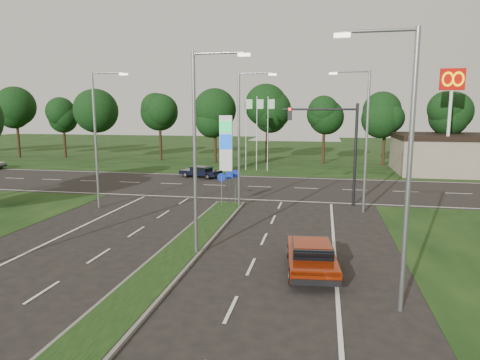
# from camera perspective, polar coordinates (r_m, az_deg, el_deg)

# --- Properties ---
(ground) EXTENTS (160.00, 160.00, 0.00)m
(ground) POSITION_cam_1_polar(r_m,az_deg,el_deg) (15.05, -15.82, -16.81)
(ground) COLOR black
(ground) RESTS_ON ground
(verge_far) EXTENTS (160.00, 50.00, 0.02)m
(verge_far) POSITION_cam_1_polar(r_m,az_deg,el_deg) (67.60, 5.64, 3.68)
(verge_far) COLOR black
(verge_far) RESTS_ON ground
(cross_road) EXTENTS (160.00, 12.00, 0.02)m
(cross_road) POSITION_cam_1_polar(r_m,az_deg,el_deg) (37.12, 1.05, -0.86)
(cross_road) COLOR black
(cross_road) RESTS_ON ground
(median_kerb) EXTENTS (2.00, 26.00, 0.12)m
(median_kerb) POSITION_cam_1_polar(r_m,az_deg,el_deg) (18.37, -10.11, -11.49)
(median_kerb) COLOR slate
(median_kerb) RESTS_ON ground
(commercial_building) EXTENTS (16.00, 9.00, 4.00)m
(commercial_building) POSITION_cam_1_polar(r_m,az_deg,el_deg) (50.67, 29.05, 2.97)
(commercial_building) COLOR gray
(commercial_building) RESTS_ON ground
(streetlight_median_near) EXTENTS (2.53, 0.22, 9.00)m
(streetlight_median_near) POSITION_cam_1_polar(r_m,az_deg,el_deg) (18.82, -5.49, 4.81)
(streetlight_median_near) COLOR gray
(streetlight_median_near) RESTS_ON ground
(streetlight_median_far) EXTENTS (2.53, 0.22, 9.00)m
(streetlight_median_far) POSITION_cam_1_polar(r_m,az_deg,el_deg) (28.52, 0.25, 6.35)
(streetlight_median_far) COLOR gray
(streetlight_median_far) RESTS_ON ground
(streetlight_left_far) EXTENTS (2.53, 0.22, 9.00)m
(streetlight_left_far) POSITION_cam_1_polar(r_m,az_deg,el_deg) (29.86, -18.42, 6.01)
(streetlight_left_far) COLOR gray
(streetlight_left_far) RESTS_ON ground
(streetlight_right_far) EXTENTS (2.53, 0.22, 9.00)m
(streetlight_right_far) POSITION_cam_1_polar(r_m,az_deg,el_deg) (28.13, 16.15, 5.95)
(streetlight_right_far) COLOR gray
(streetlight_right_far) RESTS_ON ground
(streetlight_right_near) EXTENTS (2.53, 0.22, 9.00)m
(streetlight_right_near) POSITION_cam_1_polar(r_m,az_deg,el_deg) (14.27, 20.93, 2.83)
(streetlight_right_near) COLOR gray
(streetlight_right_near) RESTS_ON ground
(traffic_signal) EXTENTS (5.10, 0.42, 7.00)m
(traffic_signal) POSITION_cam_1_polar(r_m,az_deg,el_deg) (30.05, 12.71, 5.46)
(traffic_signal) COLOR black
(traffic_signal) RESTS_ON ground
(median_signs) EXTENTS (1.16, 1.76, 2.38)m
(median_signs) POSITION_cam_1_polar(r_m,az_deg,el_deg) (29.48, -1.52, -0.14)
(median_signs) COLOR gray
(median_signs) RESTS_ON ground
(gas_pylon) EXTENTS (5.80, 1.26, 8.00)m
(gas_pylon) POSITION_cam_1_polar(r_m,az_deg,el_deg) (46.28, -1.62, 5.13)
(gas_pylon) COLOR silver
(gas_pylon) RESTS_ON ground
(mcdonalds_sign) EXTENTS (2.20, 0.47, 10.40)m
(mcdonalds_sign) POSITION_cam_1_polar(r_m,az_deg,el_deg) (45.50, 26.35, 10.16)
(mcdonalds_sign) COLOR silver
(mcdonalds_sign) RESTS_ON ground
(treeline_far) EXTENTS (6.00, 6.00, 9.90)m
(treeline_far) POSITION_cam_1_polar(r_m,az_deg,el_deg) (52.29, 4.27, 9.57)
(treeline_far) COLOR black
(treeline_far) RESTS_ON ground
(red_sedan) EXTENTS (2.30, 4.69, 1.24)m
(red_sedan) POSITION_cam_1_polar(r_m,az_deg,el_deg) (17.98, 9.51, -9.88)
(red_sedan) COLOR maroon
(red_sedan) RESTS_ON ground
(navy_sedan) EXTENTS (4.32, 2.77, 1.10)m
(navy_sedan) POSITION_cam_1_polar(r_m,az_deg,el_deg) (42.09, -5.25, 1.12)
(navy_sedan) COLOR black
(navy_sedan) RESTS_ON ground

